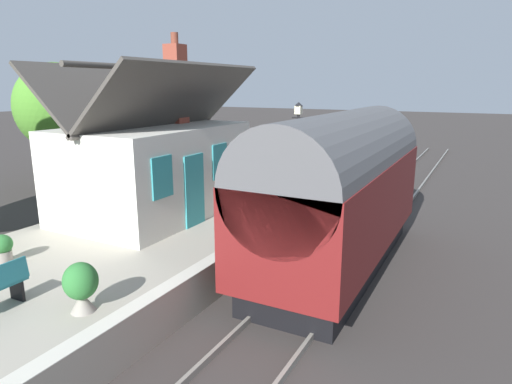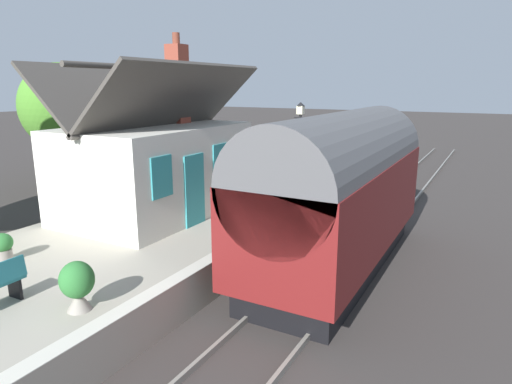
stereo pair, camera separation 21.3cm
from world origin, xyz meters
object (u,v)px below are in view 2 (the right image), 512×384
(bench_mid_platform, at_px, (293,168))
(station_sign_board, at_px, (346,148))
(planter_corner_building, at_px, (2,247))
(planter_edge_far, at_px, (316,161))
(train, at_px, (339,191))
(station_building, at_px, (156,165))
(planter_bench_right, at_px, (77,284))
(tree_distant, at_px, (62,107))
(lamp_post_platform, at_px, (300,129))
(tree_mid_background, at_px, (71,93))

(bench_mid_platform, bearing_deg, station_sign_board, -34.84)
(bench_mid_platform, height_order, planter_corner_building, bench_mid_platform)
(bench_mid_platform, height_order, planter_edge_far, bench_mid_platform)
(train, bearing_deg, station_building, 96.46)
(planter_bench_right, distance_m, tree_distant, 15.31)
(planter_edge_far, distance_m, lamp_post_platform, 5.37)
(planter_corner_building, bearing_deg, tree_mid_background, 44.61)
(planter_bench_right, height_order, station_sign_board, station_sign_board)
(planter_edge_far, xyz_separation_m, tree_mid_background, (-2.90, 13.81, 3.18))
(planter_edge_far, height_order, tree_mid_background, tree_mid_background)
(planter_bench_right, bearing_deg, tree_distant, 51.83)
(tree_mid_background, bearing_deg, tree_distant, -134.96)
(tree_distant, bearing_deg, tree_mid_background, 45.04)
(planter_edge_far, relative_size, tree_distant, 0.13)
(station_building, distance_m, planter_edge_far, 10.01)
(station_building, height_order, planter_edge_far, station_building)
(bench_mid_platform, distance_m, tree_distant, 11.33)
(station_building, distance_m, tree_mid_background, 14.08)
(planter_edge_far, distance_m, tree_distant, 12.47)
(station_building, height_order, bench_mid_platform, station_building)
(planter_corner_building, bearing_deg, planter_bench_right, -102.31)
(planter_bench_right, bearing_deg, station_building, 28.14)
(planter_corner_building, bearing_deg, station_sign_board, -14.73)
(planter_edge_far, xyz_separation_m, lamp_post_platform, (-4.85, -1.15, 2.01))
(planter_edge_far, bearing_deg, tree_mid_background, 101.85)
(planter_bench_right, bearing_deg, bench_mid_platform, 6.06)
(tree_distant, xyz_separation_m, tree_mid_background, (3.31, 3.31, 0.55))
(bench_mid_platform, height_order, tree_mid_background, tree_mid_background)
(station_sign_board, relative_size, tree_mid_background, 0.26)
(train, relative_size, planter_edge_far, 10.75)
(train, distance_m, planter_bench_right, 7.02)
(station_sign_board, distance_m, tree_distant, 13.53)
(planter_bench_right, xyz_separation_m, lamp_post_platform, (10.69, 0.22, 1.90))
(bench_mid_platform, relative_size, planter_corner_building, 2.07)
(bench_mid_platform, xyz_separation_m, tree_mid_background, (-0.02, 13.84, 3.10))
(planter_bench_right, distance_m, planter_edge_far, 15.59)
(bench_mid_platform, bearing_deg, tree_mid_background, 90.07)
(planter_bench_right, height_order, planter_edge_far, planter_bench_right)
(bench_mid_platform, xyz_separation_m, planter_bench_right, (-12.65, -1.34, 0.03))
(planter_corner_building, bearing_deg, tree_distant, 44.44)
(train, distance_m, station_sign_board, 8.95)
(lamp_post_platform, relative_size, station_sign_board, 2.18)
(lamp_post_platform, bearing_deg, station_building, 150.10)
(planter_corner_building, distance_m, lamp_post_platform, 10.64)
(bench_mid_platform, relative_size, tree_mid_background, 0.23)
(lamp_post_platform, xyz_separation_m, tree_distant, (-1.36, 11.65, 0.61))
(bench_mid_platform, bearing_deg, station_building, 166.00)
(train, height_order, lamp_post_platform, lamp_post_platform)
(planter_bench_right, height_order, planter_corner_building, planter_bench_right)
(station_building, bearing_deg, planter_bench_right, -151.86)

